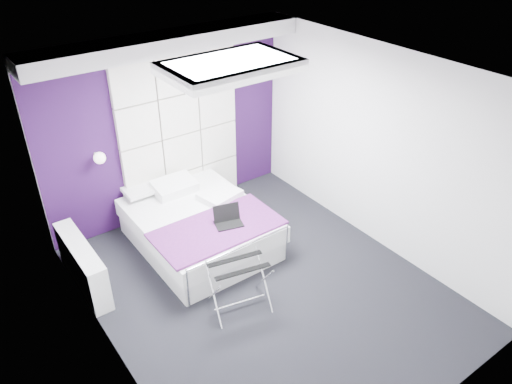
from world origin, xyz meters
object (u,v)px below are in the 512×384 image
(laptop, at_px, (227,219))
(luggage_rack, at_px, (239,286))
(nightstand, at_px, (142,189))
(bed, at_px, (199,227))
(radiator, at_px, (83,265))
(wall_lamp, at_px, (98,157))

(laptop, bearing_deg, luggage_rack, -99.34)
(nightstand, distance_m, luggage_rack, 2.14)
(bed, bearing_deg, laptop, -71.52)
(nightstand, xyz_separation_m, luggage_rack, (0.15, -2.11, -0.29))
(radiator, height_order, laptop, laptop)
(radiator, relative_size, nightstand, 2.45)
(luggage_rack, height_order, laptop, laptop)
(radiator, distance_m, laptop, 1.78)
(nightstand, relative_size, luggage_rack, 0.78)
(wall_lamp, distance_m, laptop, 1.79)
(wall_lamp, height_order, bed, wall_lamp)
(bed, relative_size, laptop, 5.70)
(luggage_rack, bearing_deg, wall_lamp, 119.03)
(wall_lamp, xyz_separation_m, laptop, (1.03, -1.32, -0.63))
(nightstand, bearing_deg, radiator, -147.49)
(wall_lamp, bearing_deg, bed, -44.75)
(luggage_rack, distance_m, laptop, 0.96)
(wall_lamp, height_order, luggage_rack, wall_lamp)
(nightstand, bearing_deg, laptop, -67.18)
(wall_lamp, bearing_deg, luggage_rack, -73.50)
(wall_lamp, distance_m, bed, 1.55)
(radiator, height_order, luggage_rack, luggage_rack)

